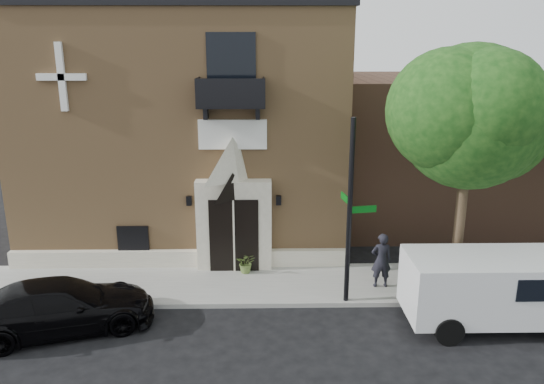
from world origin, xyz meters
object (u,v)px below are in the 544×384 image
Objects in this scene: pedestrian_near at (381,260)px; street_sign at (350,212)px; dumpster at (465,275)px; black_sedan at (61,306)px; cargo_van at (505,287)px; fire_hydrant at (471,288)px.

street_sign is at bearing 35.05° from pedestrian_near.
street_sign is 2.71× the size of dumpster.
pedestrian_near reaches higher than black_sedan.
fire_hydrant is (-0.39, 1.30, -0.65)m from cargo_van.
pedestrian_near is at bearing 143.14° from cargo_van.
black_sedan is 12.26m from fire_hydrant.
black_sedan is at bearing -173.60° from fire_hydrant.
cargo_van is 3.79m from pedestrian_near.
black_sedan is 12.28m from dumpster.
pedestrian_near is (-2.64, 0.96, 0.53)m from fire_hydrant.
pedestrian_near is at bearing 27.71° from street_sign.
dumpster is (-0.04, 0.46, 0.24)m from fire_hydrant.
cargo_van is at bearing -58.37° from dumpster.
street_sign is 7.29× the size of fire_hydrant.
fire_hydrant is 2.86m from pedestrian_near.
street_sign is (-4.28, 1.33, 1.84)m from cargo_van.
dumpster is at bearing 95.53° from fire_hydrant.
dumpster is 1.15× the size of pedestrian_near.
street_sign is 3.11× the size of pedestrian_near.
cargo_van is at bearing -73.28° from fire_hydrant.
dumpster is at bearing -98.72° from black_sedan.
black_sedan reaches higher than dumpster.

